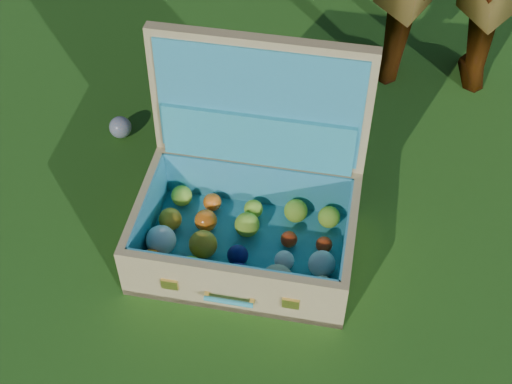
% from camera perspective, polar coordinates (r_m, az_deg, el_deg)
% --- Properties ---
extents(ground, '(60.00, 60.00, 0.00)m').
position_cam_1_polar(ground, '(2.05, -1.18, -0.50)').
color(ground, '#215114').
rests_on(ground, ground).
extents(stray_ball, '(0.07, 0.07, 0.07)m').
position_cam_1_polar(stray_ball, '(2.25, -10.80, 5.11)').
color(stray_ball, '#4786B9').
rests_on(stray_ball, ground).
extents(suitcase, '(0.64, 0.53, 0.54)m').
position_cam_1_polar(suitcase, '(1.84, -0.62, -0.49)').
color(suitcase, tan).
rests_on(suitcase, ground).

